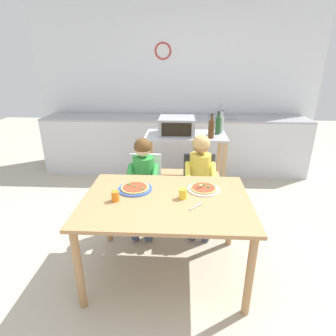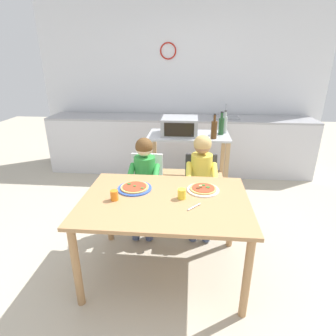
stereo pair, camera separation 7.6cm
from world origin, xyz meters
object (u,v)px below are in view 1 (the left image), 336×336
object	(u,v)px
bottle_slim_sauce	(221,124)
dining_chair_left	(145,186)
dining_table	(166,209)
child_in_green_shirt	(143,176)
drinking_cup_orange	(115,196)
serving_spoon	(196,206)
bottle_brown_beer	(218,125)
pizza_plate_white	(204,189)
toaster_oven	(177,126)
bottle_clear_vinegar	(211,129)
child_in_yellow_shirt	(200,174)
kitchen_island_cart	(185,157)
dining_chair_right	(199,186)
drinking_cup_yellow	(183,194)
pizza_plate_blue_rimmed	(135,188)

from	to	relation	value
bottle_slim_sauce	dining_chair_left	bearing A→B (deg)	-139.01
dining_table	child_in_green_shirt	xyz separation A→B (m)	(-0.28, 0.63, 0.02)
drinking_cup_orange	serving_spoon	bearing A→B (deg)	-6.15
dining_chair_left	dining_table	bearing A→B (deg)	-69.66
bottle_brown_beer	pizza_plate_white	distance (m)	1.33
toaster_oven	bottle_clear_vinegar	world-z (taller)	bottle_clear_vinegar
toaster_oven	child_in_green_shirt	bearing A→B (deg)	-112.89
bottle_slim_sauce	pizza_plate_white	world-z (taller)	bottle_slim_sauce
dining_table	child_in_green_shirt	bearing A→B (deg)	113.88
bottle_clear_vinegar	child_in_yellow_shirt	xyz separation A→B (m)	(-0.15, -0.59, -0.34)
pizza_plate_white	drinking_cup_orange	xyz separation A→B (m)	(-0.71, -0.23, 0.03)
dining_table	child_in_green_shirt	size ratio (longest dim) A/B	1.33
bottle_brown_beer	child_in_yellow_shirt	xyz separation A→B (m)	(-0.25, -0.79, -0.34)
dining_table	drinking_cup_orange	size ratio (longest dim) A/B	16.53
bottle_slim_sauce	pizza_plate_white	distance (m)	1.41
kitchen_island_cart	bottle_slim_sauce	distance (m)	0.63
dining_chair_right	serving_spoon	size ratio (longest dim) A/B	5.79
bottle_brown_beer	serving_spoon	bearing A→B (deg)	-101.84
serving_spoon	bottle_slim_sauce	bearing A→B (deg)	76.98
kitchen_island_cart	pizza_plate_white	distance (m)	1.25
toaster_oven	bottle_brown_beer	distance (m)	0.52
toaster_oven	pizza_plate_white	world-z (taller)	toaster_oven
toaster_oven	drinking_cup_yellow	distance (m)	1.42
bottle_slim_sauce	dining_chair_right	distance (m)	0.97
pizza_plate_blue_rimmed	drinking_cup_orange	size ratio (longest dim) A/B	3.60
child_in_green_shirt	serving_spoon	distance (m)	0.91
pizza_plate_white	serving_spoon	distance (m)	0.31
bottle_slim_sauce	serving_spoon	size ratio (longest dim) A/B	2.05
serving_spoon	dining_chair_left	bearing A→B (deg)	120.54
dining_table	drinking_cup_orange	world-z (taller)	drinking_cup_orange
bottle_clear_vinegar	dining_table	bearing A→B (deg)	-110.26
drinking_cup_orange	bottle_brown_beer	bearing A→B (deg)	57.32
dining_chair_right	drinking_cup_orange	distance (m)	1.14
child_in_green_shirt	serving_spoon	size ratio (longest dim) A/B	7.30
bottle_slim_sauce	bottle_brown_beer	bearing A→B (deg)	-124.13
child_in_green_shirt	child_in_yellow_shirt	distance (m)	0.59
kitchen_island_cart	bottle_clear_vinegar	bearing A→B (deg)	-28.23
toaster_oven	dining_table	world-z (taller)	toaster_oven
child_in_yellow_shirt	drinking_cup_orange	xyz separation A→B (m)	(-0.71, -0.72, 0.10)
kitchen_island_cart	serving_spoon	xyz separation A→B (m)	(0.07, -1.54, 0.14)
bottle_clear_vinegar	pizza_plate_white	size ratio (longest dim) A/B	1.07
bottle_clear_vinegar	child_in_green_shirt	distance (m)	1.03
child_in_green_shirt	dining_chair_left	bearing A→B (deg)	90.00
kitchen_island_cart	child_in_green_shirt	xyz separation A→B (m)	(-0.44, -0.79, 0.06)
bottle_brown_beer	dining_chair_right	world-z (taller)	bottle_brown_beer
pizza_plate_white	drinking_cup_orange	distance (m)	0.75
bottle_slim_sauce	dining_chair_right	size ratio (longest dim) A/B	0.35
toaster_oven	serving_spoon	world-z (taller)	toaster_oven
bottle_brown_beer	child_in_yellow_shirt	distance (m)	0.90
kitchen_island_cart	toaster_oven	size ratio (longest dim) A/B	2.30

